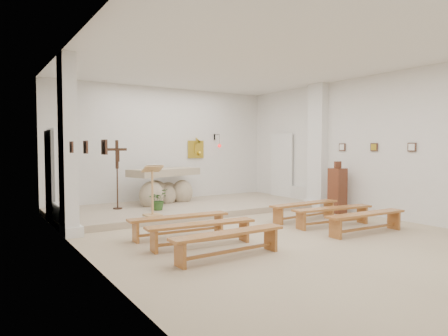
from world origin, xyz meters
TOP-DOWN VIEW (x-y plane):
  - ground at (0.00, 0.00)m, footprint 7.00×10.00m
  - wall_left at (-3.49, 0.00)m, footprint 0.02×10.00m
  - wall_right at (3.49, 0.00)m, footprint 0.02×10.00m
  - wall_back at (0.00, 4.99)m, footprint 7.00×0.02m
  - ceiling at (0.00, 0.00)m, footprint 7.00×10.00m
  - sanctuary_platform at (0.00, 3.50)m, footprint 6.98×3.00m
  - pilaster_left at (-3.37, 2.00)m, footprint 0.26×0.55m
  - pilaster_right at (3.37, 2.00)m, footprint 0.26×0.55m
  - gold_wall_relief at (1.05, 4.96)m, footprint 0.55×0.04m
  - sanctuary_lamp at (1.75, 4.71)m, footprint 0.11×0.36m
  - station_frame_left_front at (-3.47, -0.80)m, footprint 0.03×0.20m
  - station_frame_left_mid at (-3.47, 0.20)m, footprint 0.03×0.20m
  - station_frame_left_rear at (-3.47, 1.20)m, footprint 0.03×0.20m
  - station_frame_right_front at (3.47, -0.80)m, footprint 0.03×0.20m
  - station_frame_right_mid at (3.47, 0.20)m, footprint 0.03×0.20m
  - station_frame_right_rear at (3.47, 1.20)m, footprint 0.03×0.20m
  - radiator_left at (-3.43, 2.70)m, footprint 0.10×0.85m
  - radiator_right at (3.43, 2.70)m, footprint 0.10×0.85m
  - altar at (-0.40, 4.16)m, footprint 2.21×1.39m
  - lectern at (-1.49, 2.34)m, footprint 0.44×0.38m
  - crucifix_stand at (-1.83, 3.82)m, footprint 0.53×0.23m
  - potted_plant at (-1.04, 3.10)m, footprint 0.62×0.60m
  - donation_pedestal at (3.10, 1.02)m, footprint 0.37×0.37m
  - bench_left_front at (-1.64, 0.70)m, footprint 1.98×0.45m
  - bench_right_front at (1.64, 0.70)m, footprint 1.98×0.40m
  - bench_left_second at (-1.64, -0.16)m, footprint 1.99×0.49m
  - bench_right_second at (1.64, -0.16)m, footprint 1.99×0.55m
  - bench_left_third at (-1.64, -1.02)m, footprint 1.97×0.37m
  - bench_right_third at (1.64, -1.02)m, footprint 1.98×0.39m

SIDE VIEW (x-z plane):
  - ground at x=0.00m, z-range 0.00..0.00m
  - sanctuary_platform at x=0.00m, z-range 0.00..0.15m
  - radiator_left at x=-3.43m, z-range 0.01..0.53m
  - radiator_right at x=3.43m, z-range 0.01..0.53m
  - bench_left_front at x=-1.64m, z-range 0.10..0.52m
  - bench_right_front at x=1.64m, z-range 0.10..0.52m
  - bench_left_second at x=-1.64m, z-range 0.10..0.52m
  - bench_right_second at x=1.64m, z-range 0.10..0.52m
  - bench_left_third at x=-1.64m, z-range 0.10..0.52m
  - bench_right_third at x=1.64m, z-range 0.10..0.52m
  - potted_plant at x=-1.04m, z-range 0.15..0.68m
  - altar at x=-0.40m, z-range 0.03..1.09m
  - donation_pedestal at x=3.10m, z-range -0.08..1.27m
  - lectern at x=-1.49m, z-range 0.14..1.34m
  - crucifix_stand at x=-1.83m, z-range 0.29..2.03m
  - gold_wall_relief at x=1.05m, z-range 1.38..1.92m
  - station_frame_left_front at x=-3.47m, z-range 1.62..1.82m
  - station_frame_left_mid at x=-3.47m, z-range 1.62..1.82m
  - station_frame_left_rear at x=-3.47m, z-range 1.62..1.82m
  - station_frame_right_front at x=3.47m, z-range 1.62..1.82m
  - station_frame_right_mid at x=3.47m, z-range 1.62..1.82m
  - station_frame_right_rear at x=3.47m, z-range 1.62..1.82m
  - wall_left at x=-3.49m, z-range 0.00..3.50m
  - wall_right at x=3.49m, z-range 0.00..3.50m
  - wall_back at x=0.00m, z-range 0.00..3.50m
  - pilaster_left at x=-3.37m, z-range 0.00..3.50m
  - pilaster_right at x=3.37m, z-range 0.00..3.50m
  - sanctuary_lamp at x=1.75m, z-range 1.59..2.03m
  - ceiling at x=0.00m, z-range 3.48..3.50m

